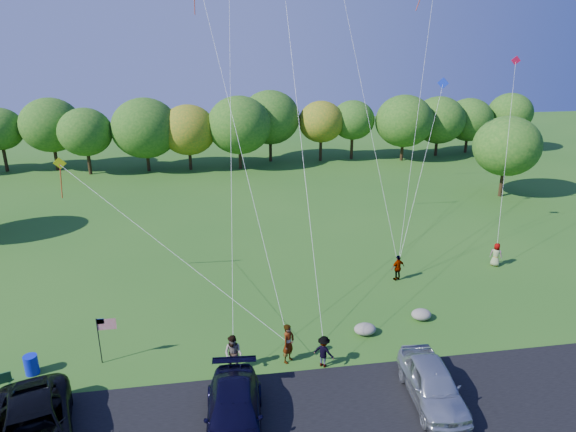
% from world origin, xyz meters
% --- Properties ---
extents(ground, '(140.00, 140.00, 0.00)m').
position_xyz_m(ground, '(0.00, 0.00, 0.00)').
color(ground, '#265B1A').
rests_on(ground, ground).
extents(asphalt_lane, '(44.00, 6.00, 0.06)m').
position_xyz_m(asphalt_lane, '(0.00, -4.00, 0.03)').
color(asphalt_lane, black).
rests_on(asphalt_lane, ground).
extents(treeline, '(77.10, 27.17, 8.44)m').
position_xyz_m(treeline, '(1.25, 35.89, 4.76)').
color(treeline, '#342513').
rests_on(treeline, ground).
extents(minivan_dark, '(4.37, 6.60, 1.69)m').
position_xyz_m(minivan_dark, '(-9.66, -4.10, 0.90)').
color(minivan_dark, black).
rests_on(minivan_dark, asphalt_lane).
extents(minivan_navy, '(2.58, 5.55, 1.57)m').
position_xyz_m(minivan_navy, '(-2.40, -4.28, 0.84)').
color(minivan_navy, black).
rests_on(minivan_navy, asphalt_lane).
extents(minivan_silver, '(2.22, 4.87, 1.62)m').
position_xyz_m(minivan_silver, '(5.81, -3.79, 0.87)').
color(minivan_silver, '#ACB1B7').
rests_on(minivan_silver, asphalt_lane).
extents(flyer_a, '(0.82, 0.83, 1.94)m').
position_xyz_m(flyer_a, '(0.36, -0.12, 0.97)').
color(flyer_a, '#4C4C59').
rests_on(flyer_a, ground).
extents(flyer_b, '(1.12, 1.06, 1.82)m').
position_xyz_m(flyer_b, '(-2.21, -0.47, 0.91)').
color(flyer_b, '#4C4C59').
rests_on(flyer_b, ground).
extents(flyer_c, '(1.14, 1.07, 1.54)m').
position_xyz_m(flyer_c, '(1.91, -0.73, 0.77)').
color(flyer_c, '#4C4C59').
rests_on(flyer_c, ground).
extents(flyer_d, '(1.04, 0.68, 1.65)m').
position_xyz_m(flyer_d, '(8.36, 7.06, 0.82)').
color(flyer_d, '#4C4C59').
rests_on(flyer_d, ground).
extents(flyer_e, '(0.91, 0.88, 1.57)m').
position_xyz_m(flyer_e, '(15.46, 8.01, 0.79)').
color(flyer_e, '#4C4C59').
rests_on(flyer_e, ground).
extents(trash_barrel, '(0.61, 0.61, 0.91)m').
position_xyz_m(trash_barrel, '(-11.21, 0.81, 0.45)').
color(trash_barrel, '#0D1DC3').
rests_on(trash_barrel, ground).
extents(flag_assembly, '(0.87, 0.57, 2.35)m').
position_xyz_m(flag_assembly, '(-7.99, 1.12, 1.75)').
color(flag_assembly, black).
rests_on(flag_assembly, ground).
extents(boulder_near, '(1.13, 0.89, 0.57)m').
position_xyz_m(boulder_near, '(4.58, 1.52, 0.28)').
color(boulder_near, gray).
rests_on(boulder_near, ground).
extents(boulder_far, '(1.07, 0.89, 0.56)m').
position_xyz_m(boulder_far, '(7.99, 2.44, 0.28)').
color(boulder_far, gray).
rests_on(boulder_far, ground).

